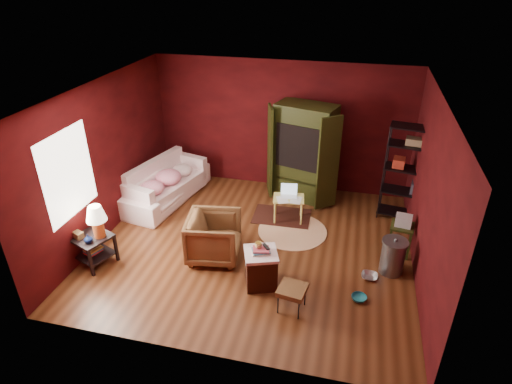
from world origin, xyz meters
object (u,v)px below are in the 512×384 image
at_px(sofa, 166,181).
at_px(armchair, 214,235).
at_px(laptop_desk, 289,200).
at_px(hamper, 261,268).
at_px(tv_armoire, 304,151).
at_px(wire_shelving, 410,170).
at_px(side_table, 95,230).

bearing_deg(sofa, armchair, -126.65).
distance_m(sofa, laptop_desk, 2.67).
bearing_deg(armchair, hamper, -127.44).
xyz_separation_m(armchair, laptop_desk, (1.03, 1.48, 0.01)).
relative_size(armchair, hamper, 1.26).
distance_m(tv_armoire, wire_shelving, 2.13).
relative_size(armchair, laptop_desk, 1.20).
bearing_deg(laptop_desk, hamper, -101.39).
bearing_deg(tv_armoire, side_table, -117.82).
bearing_deg(hamper, sofa, 139.43).
relative_size(side_table, hamper, 1.57).
relative_size(side_table, tv_armoire, 0.54).
bearing_deg(wire_shelving, armchair, -137.85).
relative_size(laptop_desk, wire_shelving, 0.38).
distance_m(side_table, laptop_desk, 3.56).
height_order(sofa, laptop_desk, sofa).
relative_size(side_table, wire_shelving, 0.57).
bearing_deg(sofa, tv_armoire, -64.26).
distance_m(sofa, tv_armoire, 2.96).
bearing_deg(laptop_desk, tv_armoire, 74.81).
relative_size(armchair, wire_shelving, 0.46).
xyz_separation_m(sofa, hamper, (2.56, -2.19, -0.12)).
xyz_separation_m(tv_armoire, wire_shelving, (2.09, -0.40, -0.02)).
bearing_deg(side_table, laptop_desk, 36.08).
xyz_separation_m(hamper, tv_armoire, (0.21, 3.01, 0.75)).
bearing_deg(armchair, laptop_desk, -43.69).
height_order(armchair, hamper, armchair).
bearing_deg(armchair, side_table, 99.44).
bearing_deg(side_table, armchair, 18.33).
bearing_deg(laptop_desk, armchair, -133.48).
bearing_deg(armchair, sofa, 35.10).
distance_m(armchair, side_table, 1.95).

